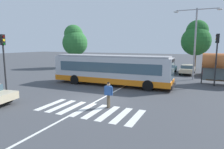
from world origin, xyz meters
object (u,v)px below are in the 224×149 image
(parked_car_black, at_px, (117,66))
(parked_car_red, at_px, (210,70))
(background_tree_right, at_px, (196,38))
(parked_car_blue, at_px, (149,67))
(traffic_light_far_corner, at_px, (217,52))
(bus_stop_shelter, at_px, (224,62))
(background_tree_left, at_px, (75,40))
(city_transit_bus, at_px, (111,70))
(twin_arm_street_lamp, at_px, (195,36))
(parked_car_silver, at_px, (132,66))
(parked_car_teal, at_px, (168,68))
(parked_car_champagne, at_px, (187,69))
(pedestrian_crossing_street, at_px, (108,93))
(traffic_light_near_corner, at_px, (4,54))

(parked_car_black, bearing_deg, parked_car_red, -2.18)
(parked_car_red, height_order, background_tree_right, background_tree_right)
(parked_car_blue, bearing_deg, traffic_light_far_corner, -41.95)
(bus_stop_shelter, xyz_separation_m, background_tree_left, (-23.04, 7.20, 2.45))
(city_transit_bus, bearing_deg, twin_arm_street_lamp, 41.86)
(parked_car_silver, xyz_separation_m, background_tree_left, (-11.10, 0.49, 4.10))
(parked_car_teal, bearing_deg, traffic_light_far_corner, -53.33)
(parked_car_black, height_order, parked_car_champagne, same)
(pedestrian_crossing_street, relative_size, parked_car_black, 0.38)
(parked_car_silver, relative_size, twin_arm_street_lamp, 0.55)
(parked_car_blue, bearing_deg, background_tree_right, 36.40)
(twin_arm_street_lamp, bearing_deg, parked_car_blue, 144.62)
(pedestrian_crossing_street, bearing_deg, parked_car_teal, 86.53)
(city_transit_bus, relative_size, parked_car_teal, 2.70)
(parked_car_champagne, bearing_deg, parked_car_blue, 179.60)
(traffic_light_near_corner, xyz_separation_m, bus_stop_shelter, (17.44, 11.32, -0.91))
(parked_car_blue, bearing_deg, parked_car_teal, 0.45)
(parked_car_blue, relative_size, traffic_light_far_corner, 0.87)
(bus_stop_shelter, bearing_deg, parked_car_teal, 134.04)
(parked_car_blue, distance_m, parked_car_red, 8.23)
(traffic_light_near_corner, bearing_deg, background_tree_right, 57.47)
(parked_car_black, height_order, parked_car_teal, same)
(city_transit_bus, height_order, parked_car_black, city_transit_bus)
(parked_car_black, relative_size, parked_car_silver, 1.00)
(parked_car_red, distance_m, traffic_light_far_corner, 7.52)
(traffic_light_far_corner, distance_m, background_tree_right, 12.49)
(parked_car_black, xyz_separation_m, parked_car_champagne, (10.67, 0.03, 0.00))
(pedestrian_crossing_street, height_order, background_tree_right, background_tree_right)
(parked_car_teal, relative_size, parked_car_champagne, 1.01)
(parked_car_champagne, height_order, background_tree_left, background_tree_left)
(pedestrian_crossing_street, xyz_separation_m, parked_car_red, (6.54, 17.57, -0.20))
(parked_car_silver, distance_m, parked_car_teal, 5.47)
(parked_car_teal, relative_size, traffic_light_far_corner, 0.89)
(parked_car_champagne, distance_m, parked_car_red, 2.83)
(background_tree_right, bearing_deg, traffic_light_far_corner, -79.58)
(parked_car_blue, bearing_deg, parked_car_silver, 179.20)
(pedestrian_crossing_street, bearing_deg, traffic_light_near_corner, 179.15)
(parked_car_black, xyz_separation_m, parked_car_silver, (2.54, 0.10, 0.00))
(parked_car_silver, height_order, parked_car_teal, same)
(twin_arm_street_lamp, relative_size, background_tree_left, 1.07)
(parked_car_silver, bearing_deg, parked_car_black, -177.71)
(parked_car_champagne, xyz_separation_m, bus_stop_shelter, (3.82, -6.64, 1.65))
(city_transit_bus, height_order, parked_car_red, city_transit_bus)
(traffic_light_far_corner, height_order, twin_arm_street_lamp, twin_arm_street_lamp)
(parked_car_black, height_order, twin_arm_street_lamp, twin_arm_street_lamp)
(city_transit_bus, distance_m, traffic_light_near_corner, 9.84)
(city_transit_bus, distance_m, parked_car_black, 11.94)
(parked_car_silver, xyz_separation_m, twin_arm_street_lamp, (9.04, -4.54, 4.39))
(parked_car_silver, relative_size, bus_stop_shelter, 1.10)
(parked_car_teal, bearing_deg, pedestrian_crossing_street, -93.47)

